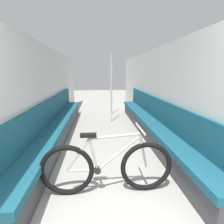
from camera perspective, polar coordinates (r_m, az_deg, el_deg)
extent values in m
cube|color=silver|center=(4.34, -20.93, 5.57)|extent=(0.10, 9.62, 2.17)
cube|color=silver|center=(4.46, 15.60, 6.12)|extent=(0.10, 9.62, 2.17)
cube|color=#3D3D42|center=(4.37, -17.02, -6.45)|extent=(0.36, 5.50, 0.34)
cube|color=#195166|center=(4.30, -17.21, -3.65)|extent=(0.43, 5.50, 0.10)
cube|color=#195166|center=(4.27, -19.83, 0.36)|extent=(0.07, 5.50, 0.52)
cube|color=#3D3D42|center=(4.46, 12.22, -5.74)|extent=(0.36, 5.50, 0.34)
cube|color=#195166|center=(4.40, 12.36, -2.99)|extent=(0.43, 5.50, 0.10)
cube|color=#195166|center=(4.38, 14.78, 1.02)|extent=(0.07, 5.50, 0.52)
torus|color=black|center=(2.42, -14.49, -18.00)|extent=(0.69, 0.06, 0.69)
torus|color=black|center=(2.47, 11.14, -17.11)|extent=(0.69, 0.06, 0.69)
cylinder|color=#B7B2A8|center=(2.40, -9.65, -18.27)|extent=(0.39, 0.03, 0.05)
cylinder|color=#B7B2A8|center=(2.30, -11.18, -13.78)|extent=(0.31, 0.03, 0.42)
cylinder|color=#B7B2A8|center=(2.28, -6.21, -13.22)|extent=(0.13, 0.03, 0.49)
cylinder|color=#B7B2A8|center=(2.30, 2.10, -13.38)|extent=(0.56, 0.03, 0.47)
cylinder|color=#B7B2A8|center=(2.20, 0.80, -7.93)|extent=(0.65, 0.03, 0.08)
cylinder|color=#B7B2A8|center=(2.36, 10.14, -12.49)|extent=(0.13, 0.03, 0.46)
cylinder|color=black|center=(2.40, -4.76, -18.42)|extent=(0.09, 0.06, 0.09)
cube|color=black|center=(2.19, -7.73, -7.52)|extent=(0.20, 0.07, 0.04)
cylinder|color=#B7B2A8|center=(2.23, 9.16, -5.30)|extent=(0.02, 0.46, 0.02)
cylinder|color=gray|center=(6.77, -0.06, -0.56)|extent=(0.08, 0.08, 0.01)
cylinder|color=silver|center=(6.60, -0.06, 8.52)|extent=(0.04, 0.04, 2.15)
cylinder|color=gray|center=(5.74, -0.26, -3.00)|extent=(0.08, 0.08, 0.01)
cylinder|color=silver|center=(5.55, -0.27, 7.71)|extent=(0.04, 0.04, 2.15)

